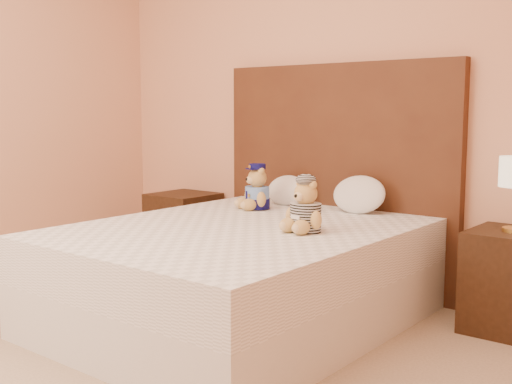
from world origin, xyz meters
The scene contains 7 objects.
bed centered at (0.00, 1.20, 0.28)m, with size 1.60×2.00×0.55m.
headboard centered at (0.00, 2.21, 0.75)m, with size 1.75×0.08×1.50m, color #4D2A17.
nightstand_left centered at (-1.25, 2.00, 0.28)m, with size 0.45×0.45×0.55m, color #351F10.
teddy_police centered at (-0.32, 1.75, 0.70)m, with size 0.25×0.24×0.29m, color tan, non-canonical shape.
teddy_prisoner centered at (0.38, 1.29, 0.69)m, with size 0.25×0.24×0.28m, color tan, non-canonical shape.
pillow_left centered at (-0.28, 2.03, 0.66)m, with size 0.31×0.20×0.22m, color white.
pillow_right centered at (0.28, 2.03, 0.68)m, with size 0.36×0.23×0.26m, color white.
Camera 1 is at (2.27, -1.49, 1.19)m, focal length 45.00 mm.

